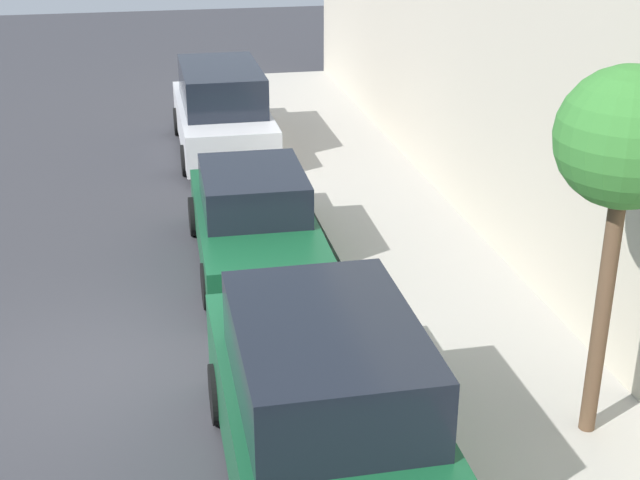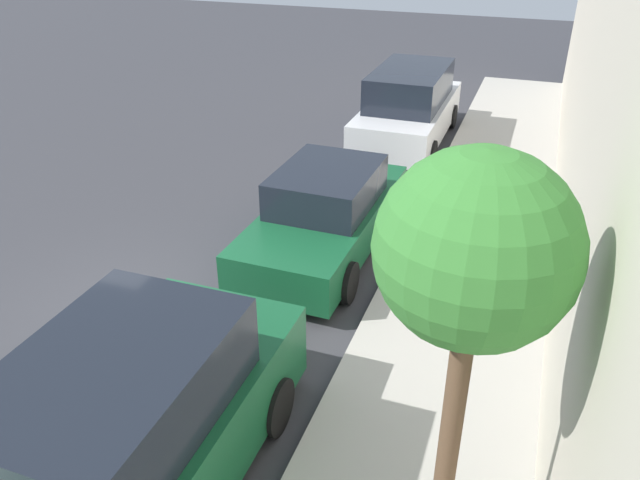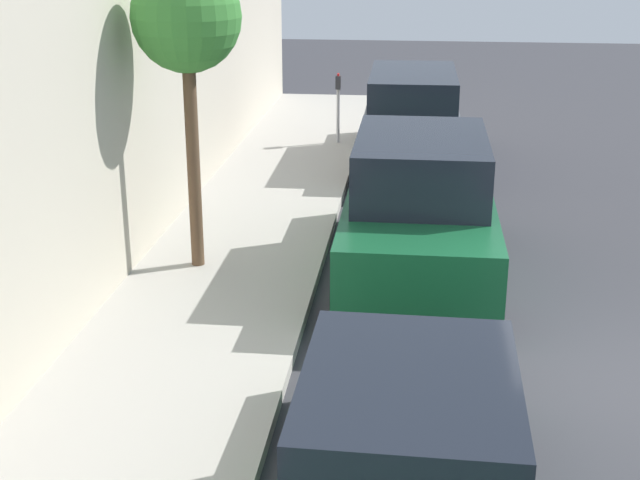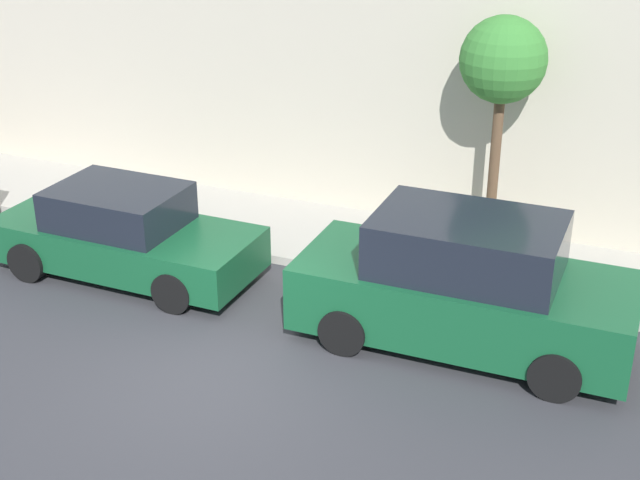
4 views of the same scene
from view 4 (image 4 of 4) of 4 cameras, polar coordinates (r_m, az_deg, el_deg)
ground_plane at (r=12.51m, az=-6.82°, el=-8.60°), size 60.00×60.00×0.00m
sidewalk at (r=16.27m, az=1.27°, el=0.10°), size 2.55×32.00×0.15m
parked_suv_second at (r=12.88m, az=9.22°, el=-2.93°), size 2.08×4.80×1.98m
parked_sedan_third at (r=15.20m, az=-12.41°, el=0.36°), size 1.92×4.53×1.54m
street_tree at (r=14.88m, az=11.63°, el=11.03°), size 1.42×1.42×4.07m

